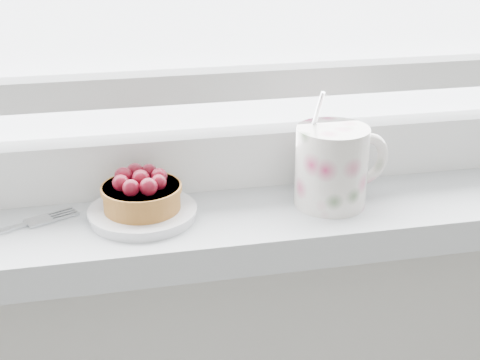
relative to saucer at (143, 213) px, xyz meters
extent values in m
cube|color=silver|center=(0.06, 0.01, -0.03)|extent=(1.60, 0.20, 0.04)
cube|color=white|center=(0.06, 0.08, 0.03)|extent=(1.30, 0.05, 0.07)
cube|color=white|center=(0.06, 0.08, 0.12)|extent=(1.30, 0.04, 0.04)
cylinder|color=white|center=(0.00, 0.00, 0.00)|extent=(0.12, 0.12, 0.01)
cylinder|color=brown|center=(0.00, 0.00, 0.02)|extent=(0.09, 0.09, 0.03)
cylinder|color=brown|center=(0.00, 0.00, 0.03)|extent=(0.09, 0.09, 0.01)
sphere|color=#46030E|center=(0.00, 0.00, 0.04)|extent=(0.02, 0.02, 0.02)
sphere|color=#46030E|center=(0.02, 0.00, 0.04)|extent=(0.02, 0.02, 0.02)
sphere|color=#46030E|center=(0.01, 0.02, 0.04)|extent=(0.02, 0.02, 0.02)
sphere|color=#46030E|center=(0.00, 0.02, 0.04)|extent=(0.02, 0.02, 0.02)
sphere|color=#46030E|center=(-0.02, 0.01, 0.04)|extent=(0.02, 0.02, 0.02)
sphere|color=#46030E|center=(-0.02, -0.01, 0.04)|extent=(0.02, 0.02, 0.02)
sphere|color=#46030E|center=(-0.01, -0.02, 0.04)|extent=(0.02, 0.02, 0.02)
sphere|color=#46030E|center=(0.01, -0.02, 0.04)|extent=(0.02, 0.02, 0.02)
sphere|color=#46030E|center=(0.02, -0.01, 0.04)|extent=(0.02, 0.02, 0.02)
cylinder|color=silver|center=(0.22, -0.01, 0.04)|extent=(0.10, 0.10, 0.10)
cylinder|color=black|center=(0.22, -0.01, 0.09)|extent=(0.07, 0.07, 0.01)
torus|color=silver|center=(0.27, 0.00, 0.04)|extent=(0.07, 0.03, 0.07)
cylinder|color=silver|center=(0.21, 0.01, 0.10)|extent=(0.01, 0.02, 0.06)
cube|color=silver|center=(-0.14, 0.00, 0.00)|extent=(0.02, 0.01, 0.00)
cube|color=silver|center=(-0.12, 0.01, 0.00)|extent=(0.04, 0.03, 0.00)
cube|color=silver|center=(-0.09, 0.02, 0.00)|extent=(0.03, 0.02, 0.00)
cube|color=silver|center=(-0.09, 0.02, 0.00)|extent=(0.03, 0.02, 0.00)
cube|color=silver|center=(-0.09, 0.03, 0.00)|extent=(0.03, 0.02, 0.00)
cube|color=silver|center=(-0.09, 0.03, 0.00)|extent=(0.03, 0.02, 0.00)
camera|label=1|loc=(-0.04, -0.69, 0.33)|focal=50.00mm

